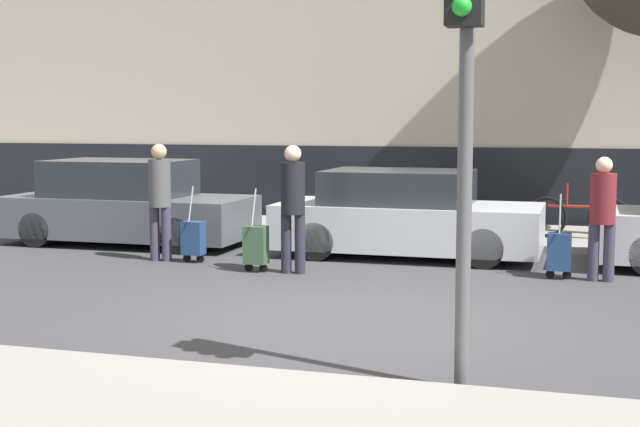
% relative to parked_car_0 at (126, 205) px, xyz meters
% --- Properties ---
extents(ground_plane, '(80.00, 80.00, 0.00)m').
position_rel_parked_car_0_xyz_m(ground_plane, '(5.32, -4.53, -0.68)').
color(ground_plane, '#38383A').
extents(sidewalk_near, '(28.00, 2.50, 0.12)m').
position_rel_parked_car_0_xyz_m(sidewalk_near, '(5.32, -8.28, -0.62)').
color(sidewalk_near, gray).
rests_on(sidewalk_near, ground_plane).
extents(sidewalk_far, '(28.00, 3.00, 0.12)m').
position_rel_parked_car_0_xyz_m(sidewalk_far, '(5.32, 2.47, -0.62)').
color(sidewalk_far, gray).
rests_on(sidewalk_far, ground_plane).
extents(parked_car_0, '(4.27, 1.82, 1.47)m').
position_rel_parked_car_0_xyz_m(parked_car_0, '(0.00, 0.00, 0.00)').
color(parked_car_0, '#4C5156').
rests_on(parked_car_0, ground_plane).
extents(parked_car_1, '(4.14, 1.85, 1.37)m').
position_rel_parked_car_0_xyz_m(parked_car_1, '(4.97, 0.02, -0.03)').
color(parked_car_1, '#B7BABF').
rests_on(parked_car_1, ground_plane).
extents(pedestrian_left, '(0.35, 0.34, 1.81)m').
position_rel_parked_car_0_xyz_m(pedestrian_left, '(1.43, -1.52, 0.35)').
color(pedestrian_left, '#383347').
rests_on(pedestrian_left, ground_plane).
extents(trolley_left, '(0.34, 0.29, 1.17)m').
position_rel_parked_car_0_xyz_m(trolley_left, '(1.98, -1.51, -0.31)').
color(trolley_left, navy).
rests_on(trolley_left, ground_plane).
extents(pedestrian_center, '(0.35, 0.34, 1.82)m').
position_rel_parked_car_0_xyz_m(pedestrian_center, '(3.75, -1.99, 0.36)').
color(pedestrian_center, '#23232D').
rests_on(pedestrian_center, ground_plane).
extents(trolley_center, '(0.34, 0.29, 1.20)m').
position_rel_parked_car_0_xyz_m(trolley_center, '(3.20, -2.03, -0.29)').
color(trolley_center, '#335138').
rests_on(trolley_center, ground_plane).
extents(pedestrian_right, '(0.35, 0.34, 1.68)m').
position_rel_parked_car_0_xyz_m(pedestrian_right, '(7.93, -1.37, 0.27)').
color(pedestrian_right, '#383347').
rests_on(pedestrian_right, ground_plane).
extents(trolley_right, '(0.34, 0.29, 1.17)m').
position_rel_parked_car_0_xyz_m(trolley_right, '(7.38, -1.36, -0.31)').
color(trolley_right, navy).
rests_on(trolley_right, ground_plane).
extents(traffic_light, '(0.28, 0.47, 3.69)m').
position_rel_parked_car_0_xyz_m(traffic_light, '(6.79, -6.89, 1.95)').
color(traffic_light, '#515154').
rests_on(traffic_light, ground_plane).
extents(parked_bicycle, '(1.77, 0.06, 0.96)m').
position_rel_parked_car_0_xyz_m(parked_bicycle, '(7.57, 2.08, -0.19)').
color(parked_bicycle, black).
rests_on(parked_bicycle, sidewalk_far).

